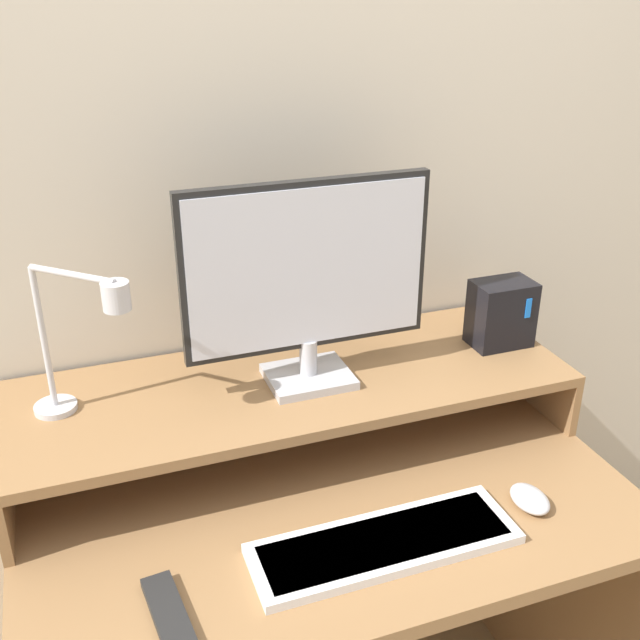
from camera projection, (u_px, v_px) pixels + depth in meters
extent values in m
cube|color=beige|center=(255.00, 179.00, 1.58)|extent=(6.00, 0.05, 2.50)
cube|color=olive|center=(321.00, 492.00, 1.46)|extent=(1.15, 0.74, 0.03)
cube|color=olive|center=(540.00, 566.00, 1.79)|extent=(0.03, 0.74, 0.71)
cube|color=olive|center=(5.00, 470.00, 1.40)|extent=(0.02, 0.40, 0.12)
cube|color=olive|center=(523.00, 369.00, 1.75)|extent=(0.02, 0.40, 0.12)
cube|color=olive|center=(292.00, 384.00, 1.55)|extent=(1.15, 0.40, 0.02)
cube|color=#BCBCC1|center=(308.00, 377.00, 1.53)|extent=(0.17, 0.14, 0.02)
cylinder|color=#BCBCC1|center=(308.00, 357.00, 1.51)|extent=(0.04, 0.04, 0.07)
cube|color=black|center=(307.00, 266.00, 1.43)|extent=(0.49, 0.02, 0.34)
cube|color=silver|center=(309.00, 268.00, 1.42)|extent=(0.47, 0.01, 0.31)
cylinder|color=silver|center=(56.00, 407.00, 1.43)|extent=(0.08, 0.08, 0.01)
cylinder|color=silver|center=(44.00, 339.00, 1.37)|extent=(0.01, 0.01, 0.28)
cylinder|color=silver|center=(72.00, 274.00, 1.28)|extent=(0.14, 0.13, 0.01)
cylinder|color=silver|center=(116.00, 296.00, 1.26)|extent=(0.05, 0.05, 0.05)
cube|color=black|center=(501.00, 313.00, 1.66)|extent=(0.13, 0.09, 0.15)
cube|color=#1972F2|center=(528.00, 308.00, 1.62)|extent=(0.01, 0.00, 0.04)
cube|color=white|center=(384.00, 544.00, 1.30)|extent=(0.47, 0.15, 0.02)
cube|color=silver|center=(385.00, 541.00, 1.29)|extent=(0.43, 0.12, 0.01)
ellipsoid|color=silver|center=(530.00, 499.00, 1.40)|extent=(0.06, 0.09, 0.03)
cube|color=black|center=(169.00, 615.00, 1.15)|extent=(0.07, 0.18, 0.02)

